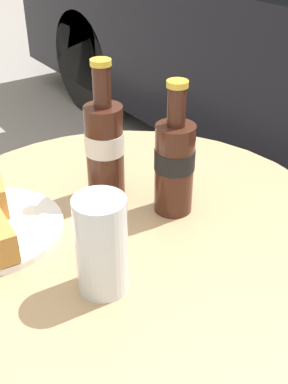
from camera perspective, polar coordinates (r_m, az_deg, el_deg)
bistro_table at (r=0.93m, az=-1.96°, el=-10.86°), size 0.77×0.77×0.74m
cola_bottle_left at (r=0.83m, az=3.63°, el=3.47°), size 0.07×0.07×0.24m
cola_bottle_right at (r=0.86m, az=-4.68°, el=5.40°), size 0.07×0.07×0.26m
drinking_glass at (r=0.67m, az=-5.03°, el=-6.76°), size 0.07×0.07×0.15m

